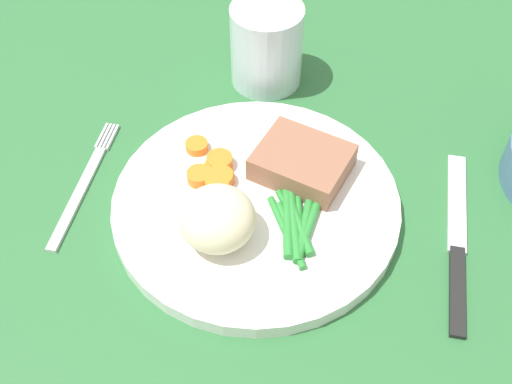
% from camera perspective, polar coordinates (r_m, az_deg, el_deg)
% --- Properties ---
extents(dining_table, '(1.20, 0.90, 0.02)m').
position_cam_1_polar(dining_table, '(0.63, 1.33, -0.58)').
color(dining_table, '#2D6B38').
rests_on(dining_table, ground).
extents(dinner_plate, '(0.27, 0.27, 0.02)m').
position_cam_1_polar(dinner_plate, '(0.60, 0.00, -1.11)').
color(dinner_plate, white).
rests_on(dinner_plate, dining_table).
extents(meat_portion, '(0.10, 0.09, 0.03)m').
position_cam_1_polar(meat_portion, '(0.61, 4.17, 2.69)').
color(meat_portion, '#936047').
rests_on(meat_portion, dinner_plate).
extents(mashed_potatoes, '(0.07, 0.07, 0.05)m').
position_cam_1_polar(mashed_potatoes, '(0.55, -3.50, -2.41)').
color(mashed_potatoes, beige).
rests_on(mashed_potatoes, dinner_plate).
extents(carrot_slices, '(0.06, 0.07, 0.01)m').
position_cam_1_polar(carrot_slices, '(0.61, -3.72, 2.02)').
color(carrot_slices, orange).
rests_on(carrot_slices, dinner_plate).
extents(green_beans, '(0.05, 0.10, 0.01)m').
position_cam_1_polar(green_beans, '(0.57, 3.60, -2.68)').
color(green_beans, '#2D8C38').
rests_on(green_beans, dinner_plate).
extents(fork, '(0.01, 0.17, 0.00)m').
position_cam_1_polar(fork, '(0.65, -15.18, 0.76)').
color(fork, silver).
rests_on(fork, dining_table).
extents(knife, '(0.02, 0.20, 0.01)m').
position_cam_1_polar(knife, '(0.61, 17.60, -4.32)').
color(knife, black).
rests_on(knife, dining_table).
extents(water_glass, '(0.08, 0.08, 0.09)m').
position_cam_1_polar(water_glass, '(0.71, 0.94, 12.59)').
color(water_glass, silver).
rests_on(water_glass, dining_table).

